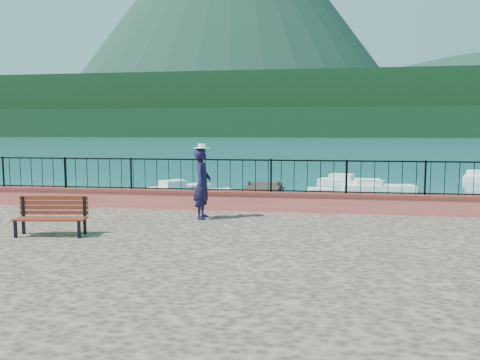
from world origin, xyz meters
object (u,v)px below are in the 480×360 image
(person, at_px, (202,184))
(boat_1, at_px, (331,196))
(boat_3, at_px, (180,186))
(boat_4, at_px, (351,180))
(boat_0, at_px, (229,197))
(boat_5, at_px, (475,175))
(park_bench, at_px, (51,224))
(boat_2, at_px, (379,185))

(person, height_order, boat_1, person)
(boat_3, bearing_deg, person, -123.63)
(person, relative_size, boat_4, 0.46)
(boat_0, xyz_separation_m, boat_5, (15.93, 14.27, 0.00))
(park_bench, distance_m, boat_5, 32.28)
(park_bench, xyz_separation_m, boat_4, (8.42, 21.68, -1.07))
(boat_3, xyz_separation_m, boat_4, (10.17, 5.06, 0.00))
(boat_1, height_order, boat_3, same)
(person, relative_size, boat_1, 0.57)
(park_bench, relative_size, boat_2, 0.40)
(park_bench, height_order, boat_2, park_bench)
(park_bench, relative_size, boat_0, 0.39)
(boat_0, distance_m, boat_5, 21.39)
(boat_0, height_order, boat_3, same)
(person, bearing_deg, boat_1, -20.33)
(boat_3, distance_m, boat_4, 11.36)
(boat_4, distance_m, boat_5, 10.74)
(boat_1, height_order, boat_5, same)
(boat_1, relative_size, boat_5, 0.84)
(park_bench, height_order, boat_5, park_bench)
(boat_0, relative_size, boat_1, 1.25)
(park_bench, distance_m, boat_2, 21.20)
(boat_2, bearing_deg, park_bench, -120.47)
(boat_3, bearing_deg, boat_2, -41.56)
(boat_0, distance_m, boat_2, 10.03)
(boat_1, xyz_separation_m, boat_3, (-8.56, 2.90, 0.00))
(person, relative_size, boat_3, 0.52)
(boat_3, xyz_separation_m, boat_5, (19.55, 10.29, 0.00))
(boat_1, distance_m, boat_5, 17.16)
(boat_2, distance_m, boat_3, 11.75)
(person, bearing_deg, park_bench, 130.73)
(boat_1, bearing_deg, boat_3, 155.21)
(park_bench, height_order, boat_4, park_bench)
(person, bearing_deg, boat_0, 4.96)
(person, height_order, boat_0, person)
(boat_5, bearing_deg, boat_3, 139.79)
(person, xyz_separation_m, boat_0, (-1.06, 10.02, -1.77))
(person, relative_size, boat_0, 0.45)
(person, relative_size, boat_5, 0.48)
(park_bench, xyz_separation_m, person, (2.93, 2.62, 0.69))
(boat_2, xyz_separation_m, boat_4, (-1.38, 2.91, 0.00))
(boat_4, bearing_deg, boat_2, -44.44)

